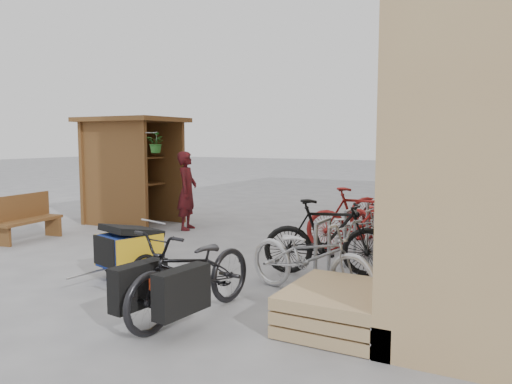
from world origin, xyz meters
The scene contains 17 objects.
ground centered at (0.00, 0.00, 0.00)m, with size 80.00×80.00×0.00m, color #97979A.
kiosk centered at (-3.28, 2.47, 1.55)m, with size 2.49×1.65×2.40m.
bike_rack centered at (2.30, 2.40, 0.52)m, with size 0.05×5.35×0.86m.
pallet_stack centered at (3.00, -1.40, 0.21)m, with size 1.00×1.20×0.40m.
bench centered at (-3.67, 0.05, 0.45)m, with size 0.61×1.43×0.88m.
shopping_carts centered at (3.00, 6.47, 0.56)m, with size 0.54×1.49×0.97m.
child_trailer centered at (-0.12, -1.03, 0.44)m, with size 0.88×1.37×0.79m.
cargo_bike centered at (1.53, -1.89, 0.50)m, with size 0.88×1.96×1.00m.
person_kiosk centered at (-1.67, 2.45, 0.83)m, with size 0.61×0.40×1.66m, color maroon.
bike_0 centered at (2.35, -0.55, 0.49)m, with size 0.65×1.85×0.97m, color #B1B2B6.
bike_1 centered at (2.21, 0.43, 0.54)m, with size 0.51×1.80×1.08m, color black.
bike_2 centered at (2.15, 1.78, 0.41)m, with size 0.55×1.57×0.82m, color beige.
bike_3 centered at (2.25, 1.91, 0.56)m, with size 0.53×1.86×1.12m, color maroon.
bike_4 centered at (2.46, 2.99, 0.47)m, with size 0.62×1.79×0.94m, color maroon.
bike_5 centered at (2.47, 3.21, 0.44)m, with size 0.42×1.47×0.89m, color maroon.
bike_6 centered at (2.38, 4.16, 0.43)m, with size 0.57×1.65×0.87m, color black.
bike_7 centered at (2.24, 4.41, 0.54)m, with size 0.51×1.81×1.09m, color maroon.
Camera 1 is at (4.58, -6.13, 1.91)m, focal length 35.00 mm.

